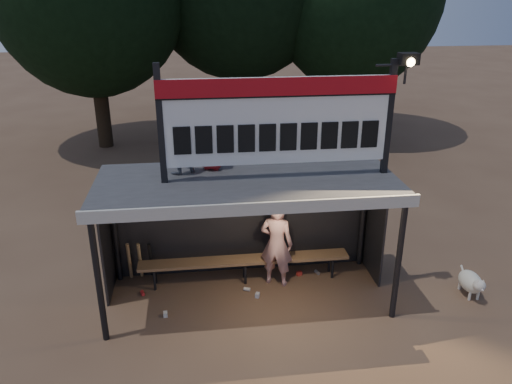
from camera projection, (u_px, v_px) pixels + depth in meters
ground at (248, 296)px, 9.15m from camera, size 80.00×80.00×0.00m
player at (276, 244)px, 9.26m from camera, size 0.73×0.61×1.69m
child_a at (178, 142)px, 8.31m from camera, size 0.66×0.60×1.10m
child_b at (211, 143)px, 8.52m from camera, size 0.54×0.45×0.95m
dugout_shelter at (246, 199)px, 8.68m from camera, size 5.10×2.08×2.32m
scoreboard_assembly at (281, 118)px, 7.95m from camera, size 4.10×0.27×1.99m
bench at (245, 261)px, 9.49m from camera, size 4.00×0.35×0.48m
dog at (471, 282)px, 9.08m from camera, size 0.36×0.81×0.49m
bats at (140, 260)px, 9.51m from camera, size 0.48×0.32×0.84m
litter at (241, 289)px, 9.31m from camera, size 3.47×1.14×0.08m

